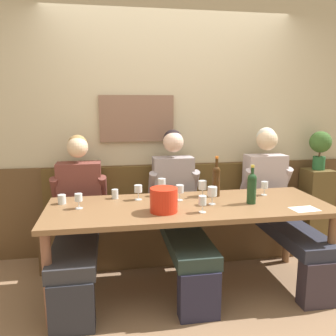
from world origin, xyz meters
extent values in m
cube|color=#8E6B4D|center=(0.00, 0.00, -0.01)|extent=(6.80, 6.80, 0.02)
cube|color=beige|center=(0.00, 1.09, 1.40)|extent=(6.80, 0.08, 2.80)
cube|color=#825F4C|center=(-0.35, 1.03, 1.43)|extent=(0.75, 0.04, 0.47)
cube|color=brown|center=(0.00, 1.04, 0.47)|extent=(6.80, 0.03, 0.95)
cube|color=brown|center=(0.00, 0.81, 0.22)|extent=(2.63, 0.42, 0.44)
cube|color=brown|center=(0.00, 0.81, 0.47)|extent=(2.57, 0.39, 0.05)
cube|color=brown|center=(0.00, 1.00, 0.71)|extent=(2.63, 0.04, 0.45)
cube|color=brown|center=(0.00, 0.16, 0.74)|extent=(2.33, 0.83, 0.04)
cylinder|color=brown|center=(-1.09, -0.19, 0.36)|extent=(0.07, 0.07, 0.72)
cylinder|color=brown|center=(1.09, -0.19, 0.36)|extent=(0.07, 0.07, 0.72)
cylinder|color=brown|center=(-1.09, 0.50, 0.36)|extent=(0.07, 0.07, 0.72)
cylinder|color=brown|center=(1.09, 0.50, 0.36)|extent=(0.07, 0.07, 0.72)
cube|color=#282932|center=(-0.93, -0.26, 0.19)|extent=(0.32, 0.14, 0.38)
cube|color=#313137|center=(-0.93, 0.23, 0.43)|extent=(0.35, 1.08, 0.11)
cube|color=brown|center=(-0.93, 0.81, 0.76)|extent=(0.41, 0.21, 0.54)
sphere|color=beige|center=(-0.93, 0.80, 1.18)|extent=(0.20, 0.20, 0.20)
sphere|color=#A17A47|center=(-0.93, 0.83, 1.20)|extent=(0.18, 0.18, 0.18)
cylinder|color=brown|center=(-1.15, 0.77, 0.79)|extent=(0.08, 0.20, 0.27)
cylinder|color=brown|center=(-0.71, 0.77, 0.79)|extent=(0.08, 0.20, 0.27)
cube|color=#242339|center=(-0.02, -0.26, 0.19)|extent=(0.30, 0.14, 0.38)
cube|color=#273530|center=(-0.02, 0.23, 0.43)|extent=(0.34, 1.08, 0.11)
cube|color=gray|center=(-0.02, 0.81, 0.77)|extent=(0.40, 0.21, 0.57)
sphere|color=beige|center=(-0.02, 0.80, 1.21)|extent=(0.20, 0.20, 0.20)
sphere|color=black|center=(-0.02, 0.83, 1.23)|extent=(0.19, 0.19, 0.19)
cylinder|color=gray|center=(-0.23, 0.77, 0.81)|extent=(0.08, 0.20, 0.27)
cylinder|color=gray|center=(0.20, 0.77, 0.81)|extent=(0.08, 0.20, 0.27)
cube|color=#372D37|center=(0.97, -0.26, 0.19)|extent=(0.31, 0.14, 0.38)
cube|color=#2B2E3C|center=(0.97, 0.23, 0.43)|extent=(0.35, 1.07, 0.11)
cube|color=#BAABB0|center=(0.97, 0.81, 0.77)|extent=(0.41, 0.22, 0.56)
sphere|color=beige|center=(0.97, 0.80, 1.21)|extent=(0.22, 0.22, 0.22)
sphere|color=beige|center=(0.97, 0.83, 1.24)|extent=(0.20, 0.20, 0.20)
cylinder|color=#BAABB0|center=(0.75, 0.77, 0.81)|extent=(0.08, 0.20, 0.27)
cylinder|color=#BAABB0|center=(1.19, 0.77, 0.81)|extent=(0.08, 0.20, 0.27)
cylinder|color=red|center=(-0.24, 0.01, 0.85)|extent=(0.21, 0.21, 0.19)
cylinder|color=#3E250E|center=(0.30, 0.38, 0.87)|extent=(0.07, 0.07, 0.23)
sphere|color=#3E250E|center=(0.30, 0.38, 1.00)|extent=(0.07, 0.07, 0.07)
cylinder|color=#3E250E|center=(0.30, 0.38, 1.05)|extent=(0.03, 0.03, 0.10)
cylinder|color=orange|center=(0.30, 0.38, 1.11)|extent=(0.03, 0.03, 0.02)
cylinder|color=#1D3D1F|center=(0.52, 0.10, 0.86)|extent=(0.08, 0.08, 0.20)
sphere|color=#1D3D1F|center=(0.52, 0.10, 0.98)|extent=(0.08, 0.08, 0.08)
cylinder|color=#1D3D1F|center=(0.52, 0.10, 1.03)|extent=(0.03, 0.03, 0.08)
cylinder|color=gold|center=(0.52, 0.10, 1.08)|extent=(0.03, 0.03, 0.02)
cylinder|color=silver|center=(-0.18, 0.48, 0.76)|extent=(0.06, 0.06, 0.00)
cylinder|color=silver|center=(-0.18, 0.48, 0.80)|extent=(0.01, 0.01, 0.08)
cylinder|color=silver|center=(-0.18, 0.48, 0.88)|extent=(0.07, 0.07, 0.08)
cylinder|color=#F6D882|center=(-0.18, 0.48, 0.86)|extent=(0.06, 0.06, 0.03)
cylinder|color=silver|center=(-0.40, 0.37, 0.76)|extent=(0.07, 0.07, 0.00)
cylinder|color=silver|center=(-0.40, 0.37, 0.80)|extent=(0.01, 0.01, 0.06)
cylinder|color=silver|center=(-0.40, 0.37, 0.86)|extent=(0.07, 0.07, 0.06)
cylinder|color=silver|center=(-0.89, 0.20, 0.76)|extent=(0.06, 0.06, 0.00)
cylinder|color=silver|center=(-0.89, 0.20, 0.79)|extent=(0.01, 0.01, 0.06)
cylinder|color=silver|center=(-0.89, 0.20, 0.85)|extent=(0.06, 0.06, 0.06)
cylinder|color=#F5E484|center=(-0.89, 0.20, 0.83)|extent=(0.05, 0.05, 0.01)
cylinder|color=silver|center=(0.19, 0.13, 0.76)|extent=(0.06, 0.06, 0.00)
cylinder|color=silver|center=(0.19, 0.13, 0.80)|extent=(0.01, 0.01, 0.07)
cylinder|color=silver|center=(0.19, 0.13, 0.87)|extent=(0.08, 0.08, 0.08)
cylinder|color=#E1D17A|center=(0.19, 0.13, 0.84)|extent=(0.07, 0.07, 0.02)
cylinder|color=silver|center=(0.18, 0.40, 0.76)|extent=(0.07, 0.07, 0.00)
cylinder|color=silver|center=(0.18, 0.40, 0.79)|extent=(0.01, 0.01, 0.06)
cylinder|color=silver|center=(0.18, 0.40, 0.86)|extent=(0.07, 0.07, 0.08)
cylinder|color=#EFE27A|center=(0.18, 0.40, 0.83)|extent=(0.07, 0.07, 0.02)
cylinder|color=silver|center=(0.05, -0.06, 0.76)|extent=(0.06, 0.06, 0.00)
cylinder|color=silver|center=(0.05, -0.06, 0.79)|extent=(0.01, 0.01, 0.06)
cylinder|color=silver|center=(0.05, -0.06, 0.86)|extent=(0.06, 0.06, 0.07)
cylinder|color=#EBE08A|center=(0.05, -0.06, 0.83)|extent=(0.05, 0.05, 0.01)
cylinder|color=silver|center=(-0.05, 0.30, 0.76)|extent=(0.06, 0.06, 0.00)
cylinder|color=silver|center=(-0.05, 0.30, 0.80)|extent=(0.01, 0.01, 0.06)
cylinder|color=silver|center=(-0.05, 0.30, 0.86)|extent=(0.07, 0.07, 0.07)
cylinder|color=#F4D980|center=(-0.05, 0.30, 0.83)|extent=(0.06, 0.06, 0.01)
cylinder|color=silver|center=(0.74, 0.33, 0.76)|extent=(0.06, 0.06, 0.00)
cylinder|color=silver|center=(0.74, 0.33, 0.79)|extent=(0.01, 0.01, 0.06)
cylinder|color=silver|center=(0.74, 0.33, 0.86)|extent=(0.06, 0.06, 0.06)
cylinder|color=#EDD984|center=(0.74, 0.33, 0.83)|extent=(0.05, 0.05, 0.01)
cylinder|color=silver|center=(-1.04, 0.36, 0.80)|extent=(0.07, 0.07, 0.08)
cylinder|color=silver|center=(-0.60, 0.45, 0.80)|extent=(0.06, 0.06, 0.08)
cube|color=white|center=(0.87, -0.12, 0.76)|extent=(0.22, 0.17, 0.00)
cube|color=brown|center=(1.61, 0.86, 0.43)|extent=(0.28, 0.28, 0.87)
cylinder|color=#255D31|center=(1.61, 0.86, 0.94)|extent=(0.13, 0.13, 0.14)
cylinder|color=brown|center=(1.61, 0.86, 1.05)|extent=(0.02, 0.02, 0.07)
sphere|color=#3A6129|center=(1.61, 0.86, 1.17)|extent=(0.23, 0.23, 0.23)
camera|label=1|loc=(-0.64, -2.55, 1.60)|focal=37.27mm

